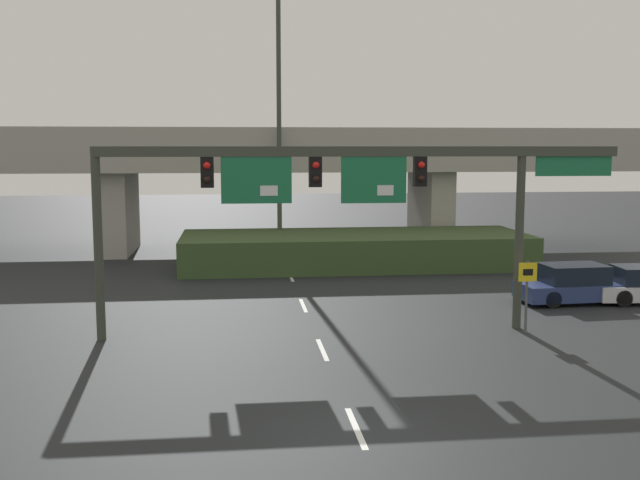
{
  "coord_description": "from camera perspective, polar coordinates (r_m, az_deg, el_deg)",
  "views": [
    {
      "loc": [
        -2.51,
        -14.61,
        6.0
      ],
      "look_at": [
        0.0,
        7.45,
        3.21
      ],
      "focal_mm": 42.0,
      "sensor_mm": 36.0,
      "label": 1
    }
  ],
  "objects": [
    {
      "name": "signal_gantry",
      "position": [
        23.64,
        2.06,
        4.48
      ],
      "size": [
        16.72,
        0.44,
        5.99
      ],
      "color": "#383D33",
      "rests_on": "ground"
    },
    {
      "name": "ground_plane",
      "position": [
        16.0,
        3.12,
        -14.88
      ],
      "size": [
        160.0,
        160.0,
        0.0
      ],
      "primitive_type": "plane",
      "color": "black"
    },
    {
      "name": "highway_light_pole_near",
      "position": [
        39.31,
        -3.16,
        10.99
      ],
      "size": [
        0.7,
        0.36,
        16.5
      ],
      "color": "#383D33",
      "rests_on": "ground"
    },
    {
      "name": "overpass_bridge",
      "position": [
        43.24,
        -3.17,
        5.78
      ],
      "size": [
        42.32,
        7.29,
        6.99
      ],
      "color": "#A39E93",
      "rests_on": "ground"
    },
    {
      "name": "parked_sedan_near_right",
      "position": [
        30.51,
        18.92,
        -3.26
      ],
      "size": [
        4.62,
        2.05,
        1.49
      ],
      "rotation": [
        0.0,
        0.0,
        0.05
      ],
      "color": "navy",
      "rests_on": "ground"
    },
    {
      "name": "grass_embankment",
      "position": [
        37.69,
        2.66,
        -0.75
      ],
      "size": [
        17.25,
        6.01,
        1.63
      ],
      "color": "#384C28",
      "rests_on": "ground"
    },
    {
      "name": "speed_limit_sign",
      "position": [
        24.91,
        15.5,
        -3.42
      ],
      "size": [
        0.6,
        0.11,
        2.35
      ],
      "color": "#4C4C4C",
      "rests_on": "ground"
    },
    {
      "name": "lane_markings",
      "position": [
        28.46,
        -1.29,
        -5.0
      ],
      "size": [
        0.14,
        27.37,
        0.01
      ],
      "color": "silver",
      "rests_on": "ground"
    }
  ]
}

